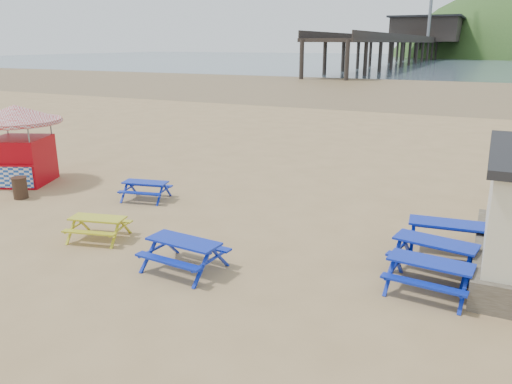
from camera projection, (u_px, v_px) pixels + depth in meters
The scene contains 12 objects.
ground at pixel (227, 235), 15.08m from camera, with size 400.00×400.00×0.00m, color tan.
wet_sand at pixel (436, 89), 62.71m from camera, with size 400.00×400.00×0.00m, color brown.
sea at pixel (476, 61), 162.32m from camera, with size 400.00×400.00×0.00m, color #4B5E6C.
picnic_table_blue_a at pixel (146, 191), 18.45m from camera, with size 1.87×1.62×0.68m.
picnic_table_blue_c at pixel (446, 237), 13.81m from camera, with size 2.20×1.84×0.85m.
picnic_table_blue_d at pixel (184, 255), 12.71m from camera, with size 2.04×1.70×0.80m.
picnic_table_blue_e at pixel (429, 277), 11.54m from camera, with size 2.01×1.68×0.79m.
picnic_table_blue_f at pixel (434, 256), 12.60m from camera, with size 2.22×1.91×0.83m.
picnic_table_yellow at pixel (98, 228), 14.72m from camera, with size 1.87×1.64×0.68m.
ice_cream_kiosk at pixel (18, 134), 20.18m from camera, with size 4.69×4.69×3.22m.
litter_bin at pixel (20, 188), 18.56m from camera, with size 0.56×0.56×0.81m.
pier at pixel (424, 43), 175.25m from camera, with size 24.00×220.00×39.29m.
Camera 1 is at (6.79, -12.35, 5.59)m, focal length 35.00 mm.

